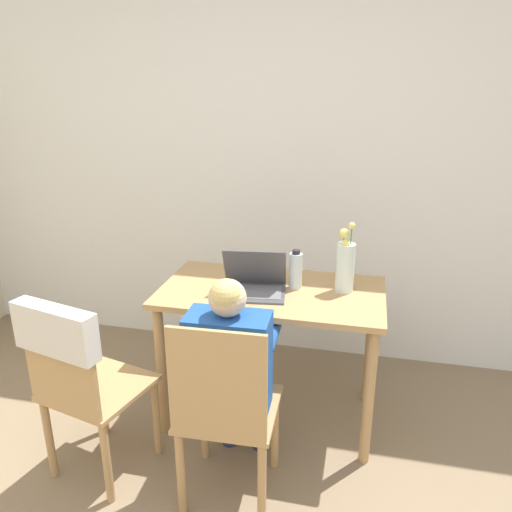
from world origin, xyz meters
The scene contains 8 objects.
wall_back centered at (0.00, 2.23, 1.25)m, with size 6.40×0.05×2.50m.
dining_table centered at (0.06, 1.45, 0.63)m, with size 1.12×0.62×0.74m.
chair_occupied centered at (-0.01, 0.82, 0.46)m, with size 0.41×0.41×0.89m.
chair_spare centered at (-0.65, 0.79, 0.60)m, with size 0.49×0.51×0.90m.
person_seated centered at (-0.01, 0.94, 0.62)m, with size 0.36×0.43×1.02m.
laptop centered at (-0.02, 1.41, 0.79)m, with size 0.34×0.28×0.22m.
flower_vase centered at (0.41, 1.52, 0.88)m, with size 0.09×0.09×0.35m.
water_bottle centered at (0.17, 1.50, 0.83)m, with size 0.07×0.07×0.20m.
Camera 1 is at (0.49, -0.81, 1.73)m, focal length 35.00 mm.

